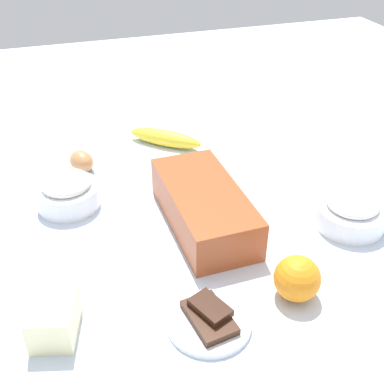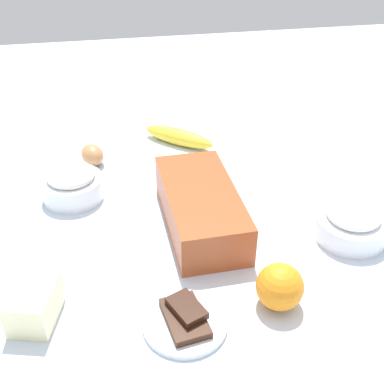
{
  "view_description": "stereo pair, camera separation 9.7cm",
  "coord_description": "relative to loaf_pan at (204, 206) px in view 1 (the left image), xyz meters",
  "views": [
    {
      "loc": [
        -0.77,
        0.25,
        0.58
      ],
      "look_at": [
        0.0,
        0.0,
        0.04
      ],
      "focal_mm": 45.64,
      "sensor_mm": 36.0,
      "label": 1
    },
    {
      "loc": [
        -0.79,
        0.15,
        0.58
      ],
      "look_at": [
        0.0,
        0.0,
        0.04
      ],
      "focal_mm": 45.64,
      "sensor_mm": 36.0,
      "label": 2
    }
  ],
  "objects": [
    {
      "name": "ground_plane",
      "position": [
        0.05,
        0.01,
        -0.05
      ],
      "size": [
        2.4,
        2.4,
        0.02
      ],
      "primitive_type": "cube",
      "color": "silver"
    },
    {
      "name": "loaf_pan",
      "position": [
        0.0,
        0.0,
        0.0
      ],
      "size": [
        0.28,
        0.14,
        0.08
      ],
      "rotation": [
        0.0,
        0.0,
        0.03
      ],
      "color": "#9E4723",
      "rests_on": "ground_plane"
    },
    {
      "name": "flour_bowl",
      "position": [
        0.14,
        0.24,
        -0.01
      ],
      "size": [
        0.13,
        0.13,
        0.07
      ],
      "color": "white",
      "rests_on": "ground_plane"
    },
    {
      "name": "sugar_bowl",
      "position": [
        -0.09,
        -0.27,
        -0.01
      ],
      "size": [
        0.13,
        0.13,
        0.07
      ],
      "color": "white",
      "rests_on": "ground_plane"
    },
    {
      "name": "banana",
      "position": [
        0.33,
        -0.01,
        -0.02
      ],
      "size": [
        0.16,
        0.17,
        0.04
      ],
      "primitive_type": "ellipsoid",
      "rotation": [
        0.0,
        0.0,
        0.87
      ],
      "color": "yellow",
      "rests_on": "ground_plane"
    },
    {
      "name": "orange_fruit",
      "position": [
        -0.23,
        -0.08,
        -0.0
      ],
      "size": [
        0.08,
        0.08,
        0.08
      ],
      "primitive_type": "sphere",
      "color": "orange",
      "rests_on": "ground_plane"
    },
    {
      "name": "butter_block",
      "position": [
        -0.18,
        0.3,
        -0.01
      ],
      "size": [
        0.1,
        0.09,
        0.06
      ],
      "primitive_type": "cube",
      "rotation": [
        0.0,
        0.0,
        -0.27
      ],
      "color": "#F4EDB2",
      "rests_on": "ground_plane"
    },
    {
      "name": "egg_near_butter",
      "position": [
        0.27,
        0.2,
        -0.02
      ],
      "size": [
        0.08,
        0.07,
        0.05
      ],
      "primitive_type": "ellipsoid",
      "rotation": [
        0.0,
        1.57,
        3.55
      ],
      "color": "#B77C4B",
      "rests_on": "ground_plane"
    },
    {
      "name": "chocolate_plate",
      "position": [
        -0.24,
        0.07,
        -0.03
      ],
      "size": [
        0.13,
        0.13,
        0.03
      ],
      "color": "white",
      "rests_on": "ground_plane"
    }
  ]
}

